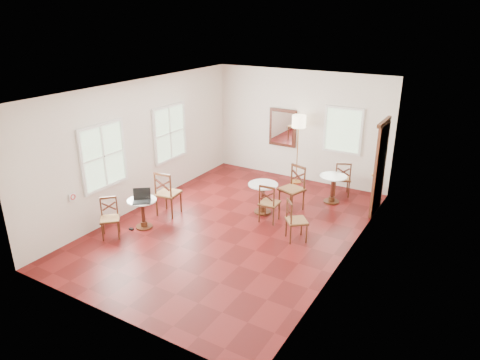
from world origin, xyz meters
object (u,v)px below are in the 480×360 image
(chair_back_a, at_px, (342,178))
(chair_near_b, at_px, (110,218))
(laptop, at_px, (142,198))
(mouse, at_px, (148,201))
(navy_mug, at_px, (142,197))
(water_glass, at_px, (148,199))
(power_adapter, at_px, (131,229))
(chair_mid_b, at_px, (296,220))
(cafe_table_mid, at_px, (263,195))
(floor_lamp, at_px, (299,126))
(cafe_table_back, at_px, (333,186))
(chair_near_a, at_px, (168,193))
(chair_mid_a, at_px, (269,203))
(chair_back_b, at_px, (293,189))
(cafe_table_near, at_px, (143,210))

(chair_back_a, bearing_deg, chair_near_b, 30.45)
(laptop, distance_m, mouse, 0.15)
(navy_mug, distance_m, water_glass, 0.23)
(water_glass, height_order, power_adapter, water_glass)
(chair_mid_b, bearing_deg, chair_near_b, 77.94)
(cafe_table_mid, relative_size, power_adapter, 7.46)
(floor_lamp, height_order, power_adapter, floor_lamp)
(chair_mid_b, distance_m, laptop, 3.25)
(chair_near_b, bearing_deg, power_adapter, 24.82)
(cafe_table_mid, xyz_separation_m, cafe_table_back, (1.19, 1.39, -0.02))
(floor_lamp, bearing_deg, cafe_table_back, -31.11)
(cafe_table_back, height_order, chair_mid_b, chair_mid_b)
(laptop, bearing_deg, chair_back_a, 14.79)
(cafe_table_back, relative_size, chair_near_a, 0.65)
(chair_mid_a, bearing_deg, power_adapter, 34.51)
(chair_back_a, bearing_deg, chair_near_a, 23.04)
(mouse, height_order, navy_mug, navy_mug)
(cafe_table_back, xyz_separation_m, chair_back_b, (-0.68, -0.87, 0.10))
(cafe_table_near, relative_size, water_glass, 6.38)
(laptop, xyz_separation_m, mouse, (0.14, 0.04, -0.05))
(chair_near_a, distance_m, navy_mug, 0.76)
(chair_near_b, xyz_separation_m, chair_mid_b, (3.37, 1.82, 0.02))
(chair_mid_a, distance_m, chair_back_a, 2.47)
(cafe_table_near, bearing_deg, laptop, -42.25)
(chair_near_b, distance_m, floor_lamp, 5.37)
(cafe_table_back, height_order, mouse, mouse)
(chair_near_b, xyz_separation_m, chair_mid_a, (2.52, 2.30, 0.03))
(cafe_table_near, distance_m, chair_back_b, 3.46)
(navy_mug, bearing_deg, cafe_table_mid, 45.35)
(laptop, distance_m, navy_mug, 0.15)
(chair_near_b, bearing_deg, chair_back_b, 5.17)
(chair_mid_b, bearing_deg, chair_mid_a, 20.08)
(cafe_table_back, xyz_separation_m, water_glass, (-2.87, -3.39, 0.28))
(chair_mid_a, relative_size, chair_mid_b, 1.02)
(chair_near_a, distance_m, water_glass, 0.83)
(chair_mid_a, bearing_deg, cafe_table_back, -120.65)
(chair_near_a, distance_m, chair_back_a, 4.41)
(chair_mid_a, bearing_deg, chair_mid_b, 146.37)
(cafe_table_back, relative_size, chair_mid_b, 0.79)
(chair_near_a, xyz_separation_m, laptop, (0.02, -0.84, 0.19))
(cafe_table_near, xyz_separation_m, chair_near_a, (0.04, 0.79, 0.12))
(chair_near_b, height_order, chair_back_a, chair_back_a)
(water_glass, bearing_deg, chair_mid_b, 22.41)
(chair_near_a, height_order, chair_back_a, chair_near_a)
(chair_near_a, relative_size, water_glass, 10.33)
(cafe_table_near, height_order, chair_back_a, chair_back_a)
(chair_mid_a, bearing_deg, chair_back_a, -115.70)
(cafe_table_mid, relative_size, cafe_table_back, 1.04)
(chair_near_a, distance_m, chair_back_b, 2.91)
(chair_near_b, distance_m, chair_mid_a, 3.41)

